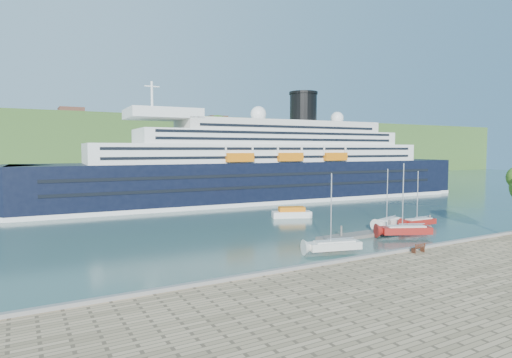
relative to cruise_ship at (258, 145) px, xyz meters
The scene contains 11 objects.
ground 54.09m from the cruise_ship, 100.24° to the right, with size 400.00×400.00×0.00m, color #2E514B.
far_hillside 93.66m from the cruise_ship, 95.73° to the left, with size 400.00×50.00×24.00m, color #314E1F.
quay_coping 54.03m from the cruise_ship, 100.20° to the right, with size 220.00×0.50×0.30m, color slate.
cruise_ship is the anchor object (origin of this frame).
park_bench 55.29m from the cruise_ship, 102.06° to the right, with size 1.59×0.65×1.02m, color #4D2616, non-canonical shape.
floating_pontoon 42.42m from the cruise_ship, 96.04° to the right, with size 19.56×2.39×0.43m, color #65615A, non-canonical shape.
sailboat_white_near 49.46m from the cruise_ship, 109.61° to the right, with size 6.57×1.82×8.48m, color silver, non-canonical shape.
sailboat_red 44.59m from the cruise_ship, 93.50° to the right, with size 7.16×1.99×9.25m, color maroon, non-canonical shape.
sailboat_white_far 38.65m from the cruise_ship, 89.25° to the right, with size 6.42×1.78×8.29m, color silver, non-canonical shape.
tender_launch 26.45m from the cruise_ship, 105.94° to the right, with size 6.60×2.26×1.82m, color orange, non-canonical shape.
sailboat_extra 40.85m from the cruise_ship, 83.16° to the right, with size 6.16×1.71×7.96m, color maroon, non-canonical shape.
Camera 1 is at (-37.42, -30.61, 11.53)m, focal length 30.00 mm.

